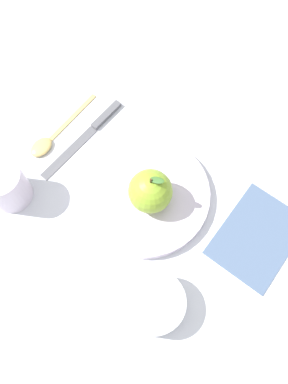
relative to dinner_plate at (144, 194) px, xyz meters
The scene contains 8 objects.
ground_plane 0.03m from the dinner_plate, 87.73° to the left, with size 2.40×2.40×0.00m, color silver.
dinner_plate is the anchor object (origin of this frame).
apple 0.05m from the dinner_plate, 50.65° to the right, with size 0.08×0.08×0.09m.
side_bowl 0.20m from the dinner_plate, 83.53° to the right, with size 0.10×0.10×0.04m.
cup 0.25m from the dinner_plate, behind, with size 0.07×0.07×0.08m.
knife 0.17m from the dinner_plate, 130.09° to the left, with size 0.15×0.18×0.01m.
spoon 0.22m from the dinner_plate, 149.49° to the left, with size 0.12×0.16×0.01m.
linen_napkin 0.22m from the dinner_plate, 19.45° to the right, with size 0.12×0.17×0.00m, color slate.
Camera 1 is at (0.01, -0.29, 0.67)m, focal length 36.06 mm.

